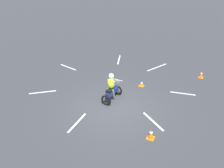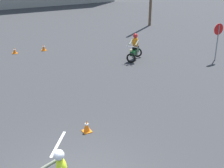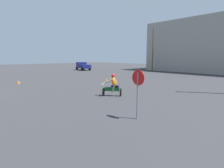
% 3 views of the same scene
% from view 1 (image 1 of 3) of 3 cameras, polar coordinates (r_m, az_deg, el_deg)
% --- Properties ---
extents(ground_plane, '(120.00, 120.00, 0.00)m').
position_cam_1_polar(ground_plane, '(11.87, 0.74, -5.99)').
color(ground_plane, '#333335').
extents(motorcycle_rider_foreground, '(1.52, 0.70, 1.66)m').
position_cam_1_polar(motorcycle_rider_foreground, '(12.11, -0.08, -1.21)').
color(motorcycle_rider_foreground, black).
rests_on(motorcycle_rider_foreground, ground).
extents(traffic_cone_near_left, '(0.32, 0.32, 0.32)m').
position_cam_1_polar(traffic_cone_near_left, '(13.98, 7.73, 0.04)').
color(traffic_cone_near_left, orange).
rests_on(traffic_cone_near_left, ground).
extents(traffic_cone_near_right, '(0.32, 0.32, 0.47)m').
position_cam_1_polar(traffic_cone_near_right, '(16.11, 22.27, 2.30)').
color(traffic_cone_near_right, orange).
rests_on(traffic_cone_near_right, ground).
extents(traffic_cone_far_left, '(0.32, 0.32, 0.48)m').
position_cam_1_polar(traffic_cone_far_left, '(9.89, 10.13, -12.78)').
color(traffic_cone_far_left, orange).
rests_on(traffic_cone_far_left, ground).
extents(lane_stripe_e, '(1.61, 0.21, 0.01)m').
position_cam_1_polar(lane_stripe_e, '(10.88, -9.11, -9.93)').
color(lane_stripe_e, silver).
rests_on(lane_stripe_e, ground).
extents(lane_stripe_ne, '(1.03, 1.37, 0.01)m').
position_cam_1_polar(lane_stripe_ne, '(11.02, 10.67, -9.54)').
color(lane_stripe_ne, silver).
rests_on(lane_stripe_ne, ground).
extents(lane_stripe_n, '(0.39, 1.44, 0.01)m').
position_cam_1_polar(lane_stripe_n, '(13.76, 18.01, -2.36)').
color(lane_stripe_n, silver).
rests_on(lane_stripe_n, ground).
extents(lane_stripe_nw, '(2.03, 0.95, 0.01)m').
position_cam_1_polar(lane_stripe_nw, '(16.98, 11.70, 4.31)').
color(lane_stripe_nw, silver).
rests_on(lane_stripe_nw, ground).
extents(lane_stripe_w, '(1.89, 0.79, 0.01)m').
position_cam_1_polar(lane_stripe_w, '(18.10, 1.82, 6.38)').
color(lane_stripe_w, silver).
rests_on(lane_stripe_w, ground).
extents(lane_stripe_s, '(0.45, 1.71, 0.01)m').
position_cam_1_polar(lane_stripe_s, '(16.97, -11.37, 4.33)').
color(lane_stripe_s, silver).
rests_on(lane_stripe_s, ground).
extents(lane_stripe_se, '(1.12, 1.26, 0.01)m').
position_cam_1_polar(lane_stripe_se, '(13.87, -17.65, -2.04)').
color(lane_stripe_se, silver).
rests_on(lane_stripe_se, ground).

